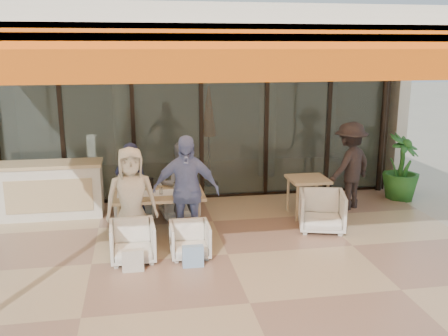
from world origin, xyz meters
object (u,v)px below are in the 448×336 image
Objects in this scene: chair_near_right at (190,238)px; dining_table at (157,196)px; chair_near_left at (133,240)px; chair_far_right at (179,199)px; potted_palm at (402,167)px; chair_far_left at (133,200)px; diner_periwinkle at (186,191)px; standing_woman at (350,166)px; side_chair at (322,209)px; diner_cream at (131,199)px; side_table at (308,184)px; diner_grey at (181,184)px; diner_navy at (132,186)px; host_counter at (52,190)px.

dining_table is at bearing 113.76° from chair_near_right.
chair_near_left is at bearing 179.76° from chair_near_right.
potted_palm reaches higher than chair_far_right.
chair_far_left is 1.05× the size of chair_far_right.
diner_periwinkle reaches higher than chair_far_right.
side_chair is at bearing 17.97° from standing_woman.
chair_near_left is (0.00, -1.90, -0.02)m from chair_far_left.
potted_palm reaches higher than chair_near_left.
diner_cream is 0.91× the size of diner_periwinkle.
side_chair is (3.17, 0.22, -0.42)m from diner_cream.
dining_table reaches higher than side_table.
chair_far_left reaches higher than chair_near_right.
chair_far_left is at bearing 84.56° from diner_cream.
chair_far_right is 4.61m from potted_palm.
diner_grey is at bearing -23.98° from standing_woman.
chair_far_left is 1.07× the size of chair_near_left.
dining_table is at bearing -166.30° from potted_palm.
potted_palm is at bearing 19.52° from chair_near_left.
side_chair is (2.33, 0.22, -0.50)m from diner_periwinkle.
side_table is at bearing 167.48° from chair_far_left.
diner_navy is at bearing 133.02° from dining_table.
chair_near_right is 0.33× the size of diner_periwinkle.
potted_palm is (4.59, 1.68, -0.21)m from diner_periwinkle.
chair_near_right is (2.30, -2.23, -0.23)m from host_counter.
host_counter is 1.15× the size of diner_cream.
diner_grey is at bearing 41.54° from diner_cream.
diner_grey is at bearing 46.21° from dining_table.
chair_far_right is at bearing 89.76° from chair_near_right.
diner_periwinkle is at bearing -159.26° from side_chair.
chair_near_right is 3.75m from standing_woman.
side_chair is (4.63, -1.52, -0.15)m from host_counter.
chair_near_left is at bearing 59.09° from chair_far_right.
side_table is at bearing -168.24° from diner_navy.
chair_near_right is at bearing -1.97° from standing_woman.
chair_near_left is 0.84m from chair_near_right.
chair_far_left is 0.92× the size of side_chair.
diner_navy is 1.24m from diner_periwinkle.
diner_cream is (0.00, -0.90, 0.05)m from diner_navy.
chair_far_right is 0.88× the size of side_chair.
standing_woman reaches higher than potted_palm.
diner_grey is at bearing -170.37° from potted_palm.
chair_near_left is at bearing -151.83° from side_chair.
chair_near_right is at bearing 82.94° from chair_far_right.
diner_grey is 4.65m from potted_palm.
standing_woman is at bearing 170.55° from chair_far_right.
chair_far_right is 0.91× the size of side_table.
potted_palm is at bearing 167.11° from standing_woman.
dining_table is 2.12× the size of chair_far_left.
diner_cream is at bearing -160.66° from side_chair.
diner_periwinkle reaches higher than diner_grey.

